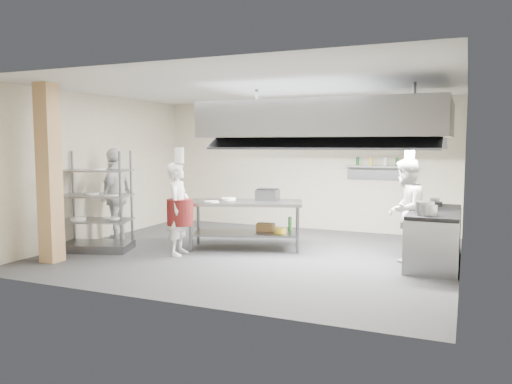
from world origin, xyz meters
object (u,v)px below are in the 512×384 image
at_px(chef_line, 405,210).
at_px(griddle, 268,195).
at_px(cooking_range, 434,238).
at_px(chef_plating, 116,195).
at_px(chef_head, 179,209).
at_px(pass_rack, 96,201).
at_px(island, 246,225).
at_px(stockpot, 425,208).

bearing_deg(chef_line, griddle, -82.16).
bearing_deg(cooking_range, chef_plating, -174.67).
bearing_deg(chef_head, griddle, -54.63).
distance_m(pass_rack, chef_line, 5.59).
xyz_separation_m(island, pass_rack, (-2.49, -1.26, 0.48)).
relative_size(chef_plating, griddle, 4.62).
distance_m(pass_rack, griddle, 3.22).
bearing_deg(pass_rack, island, 7.67).
bearing_deg(chef_head, island, -53.50).
distance_m(cooking_range, stockpot, 0.85).
distance_m(chef_line, griddle, 2.59).
relative_size(pass_rack, chef_plating, 0.97).
bearing_deg(cooking_range, chef_line, 175.94).
xyz_separation_m(chef_line, stockpot, (0.36, -0.64, 0.13)).
distance_m(island, chef_head, 1.36).
xyz_separation_m(island, chef_line, (2.91, 0.17, 0.42)).
bearing_deg(island, griddle, 24.79).
bearing_deg(chef_plating, stockpot, 76.99).
distance_m(chef_plating, stockpot, 5.96).
relative_size(pass_rack, stockpot, 6.44).
bearing_deg(pass_rack, chef_line, -4.37).
height_order(cooking_range, chef_line, chef_line).
height_order(island, cooking_range, island).
relative_size(chef_head, griddle, 4.01).
xyz_separation_m(pass_rack, chef_plating, (-0.20, 0.83, 0.03)).
bearing_deg(chef_line, chef_head, -62.37).
xyz_separation_m(island, griddle, (0.33, 0.31, 0.56)).
relative_size(cooking_range, griddle, 4.82).
xyz_separation_m(cooking_range, chef_plating, (-6.08, -0.57, 0.54)).
height_order(island, chef_plating, chef_plating).
xyz_separation_m(chef_head, stockpot, (4.15, 0.49, 0.17)).
height_order(island, griddle, griddle).
relative_size(pass_rack, chef_head, 1.12).
bearing_deg(chef_head, chef_plating, 62.30).
height_order(chef_line, griddle, chef_line).
bearing_deg(chef_line, stockpot, 40.06).
relative_size(pass_rack, chef_line, 1.07).
height_order(chef_plating, griddle, chef_plating).
bearing_deg(griddle, island, -141.07).
height_order(island, stockpot, stockpot).
height_order(pass_rack, cooking_range, pass_rack).
bearing_deg(griddle, chef_line, -7.54).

